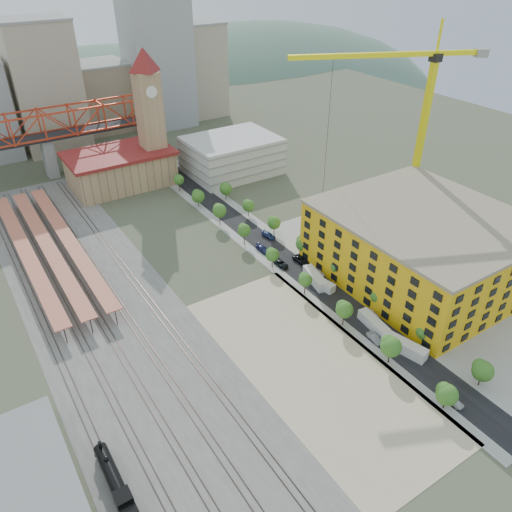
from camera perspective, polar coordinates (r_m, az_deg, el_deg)
ground at (r=133.49m, az=-0.65°, el=-3.65°), size 400.00×400.00×0.00m
ballast_strip at (r=135.93m, az=-17.72°, el=-4.70°), size 36.00×165.00×0.06m
dirt_lot at (r=112.36m, az=6.43°, el=-12.27°), size 28.00×67.00×0.06m
street_asphalt at (r=151.22m, az=1.42°, el=1.13°), size 12.00×170.00×0.06m
sidewalk_west at (r=148.63m, az=-0.33°, el=0.53°), size 3.00×170.00×0.04m
sidewalk_east at (r=153.97m, az=3.11°, el=1.71°), size 3.00×170.00×0.04m
construction_pad at (r=147.51m, az=18.64°, el=-1.67°), size 50.00×90.00×0.06m
rail_tracks at (r=135.58m, az=-18.44°, el=-4.89°), size 26.56×160.00×0.18m
platform_canopies at (r=156.23m, az=-22.75°, el=1.16°), size 16.00×80.00×4.12m
station_hall at (r=194.76m, az=-15.20°, el=9.66°), size 38.00×24.00×13.10m
clock_tower at (r=189.94m, az=-12.16°, el=16.57°), size 12.00×12.00×52.00m
parking_garage at (r=199.62m, az=-2.76°, el=11.43°), size 34.00×26.00×14.00m
truss_bridge at (r=207.64m, az=-23.21°, el=13.22°), size 94.00×9.60×25.60m
construction_building at (r=140.58m, az=18.51°, el=1.11°), size 44.60×50.60×18.80m
warehouse at (r=98.22m, az=-26.75°, el=-23.59°), size 22.00×32.00×5.00m
street_trees at (r=144.39m, az=3.65°, el=-0.62°), size 15.40×124.40×8.00m
skyline at (r=248.68m, az=-17.92°, el=18.08°), size 133.00×46.00×60.00m
distant_hills at (r=398.66m, az=-15.44°, el=7.96°), size 647.00×264.00×227.00m
locomotive at (r=94.09m, az=-15.54°, el=-24.14°), size 2.68×20.70×5.17m
tower_crane at (r=158.66m, az=17.65°, el=16.01°), size 52.58×25.60×60.79m
site_trailer_a at (r=118.59m, az=16.60°, el=-9.91°), size 5.16×10.68×2.83m
site_trailer_b at (r=123.23m, az=13.29°, el=-7.52°), size 3.52×9.63×2.58m
site_trailer_c at (r=134.32m, az=7.39°, el=-3.09°), size 3.71×8.83×2.35m
site_trailer_d at (r=135.64m, az=6.77°, el=-2.54°), size 4.67×10.36×2.74m
car_0 at (r=111.12m, az=21.60°, el=-15.13°), size 2.10×4.57×1.52m
car_1 at (r=120.10m, az=13.39°, el=-9.13°), size 1.98×4.55×1.46m
car_2 at (r=141.98m, az=2.87°, el=-0.88°), size 2.46×5.21×1.44m
car_3 at (r=148.29m, az=0.80°, el=0.79°), size 2.43×5.50×1.57m
car_4 at (r=127.13m, az=13.14°, el=-6.42°), size 1.61×3.97×1.35m
car_5 at (r=139.07m, az=7.13°, el=-1.94°), size 1.86×4.18×1.33m
car_6 at (r=143.91m, az=5.20°, el=-0.44°), size 2.99×5.85×1.58m
car_7 at (r=155.35m, az=1.45°, el=2.37°), size 2.88×5.44×1.50m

